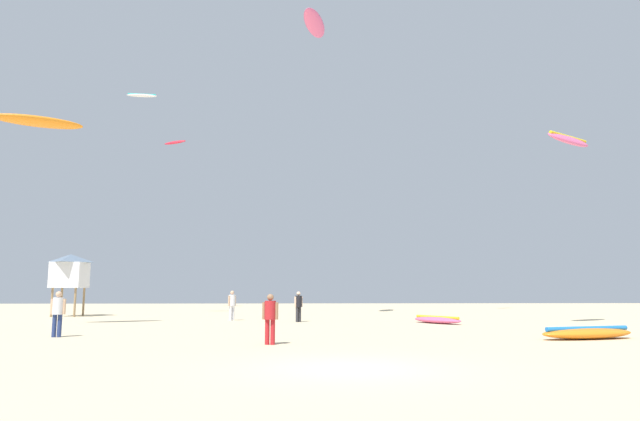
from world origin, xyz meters
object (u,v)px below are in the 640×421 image
kite_grounded_mid (437,320)px  kite_aloft_1 (142,96)px  lifeguard_tower (70,271)px  kite_grounded_near (587,333)px  person_midground (298,304)px  kite_aloft_5 (314,24)px  person_right (58,310)px  person_foreground (270,315)px  kite_aloft_2 (175,142)px  kite_aloft_3 (568,140)px  person_left (232,303)px  kite_aloft_4 (38,122)px

kite_grounded_mid → kite_aloft_1: bearing=152.8°
lifeguard_tower → kite_grounded_near: bearing=-34.9°
person_midground → kite_aloft_5: bearing=-46.9°
person_right → kite_grounded_near: person_right is taller
kite_grounded_mid → kite_aloft_5: bearing=128.6°
person_right → kite_aloft_5: bearing=-34.8°
person_foreground → kite_aloft_2: size_ratio=0.62×
kite_grounded_near → kite_aloft_3: kite_aloft_3 is taller
kite_grounded_mid → lifeguard_tower: size_ratio=0.80×
person_left → kite_aloft_1: 17.88m
kite_grounded_mid → kite_aloft_1: 26.41m
person_foreground → kite_grounded_mid: (8.26, 11.36, -0.77)m
person_left → kite_grounded_mid: person_left is taller
kite_aloft_1 → kite_aloft_4: size_ratio=0.52×
lifeguard_tower → person_left: bearing=-24.4°
kite_aloft_3 → kite_aloft_4: (-27.08, -0.76, 0.48)m
kite_aloft_2 → kite_aloft_3: 38.01m
person_midground → kite_grounded_near: 15.47m
person_foreground → lifeguard_tower: bearing=48.3°
person_left → kite_aloft_3: kite_aloft_3 is taller
person_midground → person_right: person_right is taller
person_left → person_right: bearing=-73.0°
person_foreground → person_right: (-8.25, 3.19, 0.04)m
person_right → kite_aloft_4: (-3.83, 5.45, 9.04)m
person_midground → lifeguard_tower: 17.07m
kite_aloft_4 → kite_aloft_5: (13.97, 10.71, 10.67)m
person_right → person_left: bearing=-27.2°
kite_grounded_near → kite_aloft_5: 28.69m
person_left → lifeguard_tower: size_ratio=0.41×
person_foreground → person_midground: person_midground is taller
person_right → kite_aloft_1: 23.37m
person_midground → kite_grounded_mid: person_midground is taller
person_right → kite_grounded_mid: person_right is taller
kite_grounded_mid → kite_aloft_4: 22.77m
kite_grounded_near → kite_aloft_1: bearing=138.7°
lifeguard_tower → kite_aloft_5: size_ratio=0.90×
kite_grounded_mid → kite_aloft_3: size_ratio=0.94×
lifeguard_tower → kite_aloft_2: 20.87m
kite_aloft_2 → kite_aloft_3: (26.51, -26.42, -6.61)m
lifeguard_tower → kite_aloft_4: 13.48m
kite_aloft_5 → kite_grounded_near: bearing=-61.6°
person_foreground → kite_aloft_2: bearing=29.8°
person_midground → kite_grounded_mid: 7.60m
person_right → kite_grounded_mid: 18.43m
person_midground → kite_grounded_near: size_ratio=0.42×
kite_grounded_mid → person_foreground: bearing=-126.0°
kite_aloft_5 → kite_aloft_2: bearing=129.1°
person_foreground → kite_aloft_5: kite_aloft_5 is taller
lifeguard_tower → person_right: bearing=-69.2°
person_midground → person_right: 13.36m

